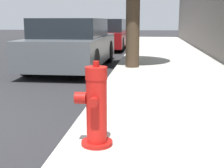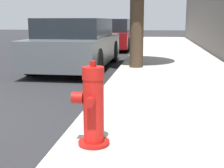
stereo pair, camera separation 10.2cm
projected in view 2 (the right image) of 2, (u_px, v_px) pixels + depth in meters
The scene contains 4 objects.
sidewalk_slab at pixel (202, 142), 3.30m from camera, with size 2.93×40.00×0.14m.
fire_hydrant at pixel (93, 107), 2.99m from camera, with size 0.36×0.38×0.82m.
parked_car_near at pixel (77, 44), 8.71m from camera, with size 1.84×4.50×1.38m.
parked_car_mid at pixel (113, 35), 14.32m from camera, with size 1.70×4.01×1.39m.
Camera 2 is at (2.90, -3.21, 1.33)m, focal length 50.00 mm.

